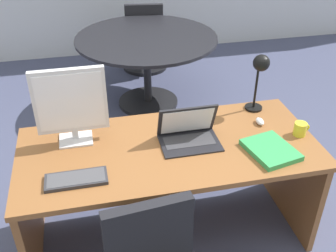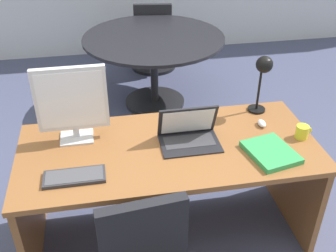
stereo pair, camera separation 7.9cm
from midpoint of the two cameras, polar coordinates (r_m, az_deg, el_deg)
ground at (r=4.07m, az=-5.03°, el=0.50°), size 12.00×12.00×0.00m
desk at (r=2.59m, az=-0.94°, el=-6.16°), size 1.80×0.81×0.75m
monitor at (r=2.40m, az=-14.57°, el=3.12°), size 0.42×0.16×0.48m
laptop at (r=2.44m, az=1.97°, el=-0.59°), size 0.36×0.25×0.23m
keyboard at (r=2.22m, az=-13.88°, el=-7.34°), size 0.33×0.14×0.02m
mouse at (r=2.68m, az=12.08°, el=0.63°), size 0.05×0.08×0.04m
desk_lamp at (r=2.69m, az=12.10°, el=7.71°), size 0.12×0.14×0.41m
book at (r=2.42m, az=13.45°, el=-3.33°), size 0.30×0.35×0.03m
coffee_mug at (r=2.62m, az=17.45°, el=-0.41°), size 0.10×0.08×0.09m
meeting_table at (r=4.14m, az=-3.57°, el=10.20°), size 1.41×1.41×0.76m
meeting_chair_near at (r=5.05m, az=-3.82°, el=11.70°), size 0.56×0.56×0.87m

